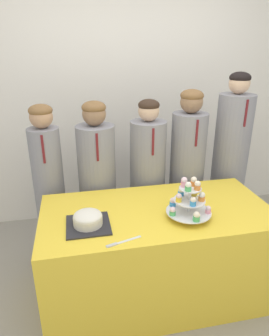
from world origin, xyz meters
The scene contains 11 objects.
ground_plane centered at (0.00, 0.00, 0.00)m, with size 16.00×16.00×0.00m, color gray.
wall_back centered at (0.00, 1.73, 1.35)m, with size 9.00×0.06×2.70m.
table centered at (0.00, 0.39, 0.37)m, with size 1.59×0.77×0.73m.
round_cake centered at (-0.48, 0.28, 0.78)m, with size 0.27×0.27×0.10m.
cake_knife centered at (-0.33, 0.06, 0.73)m, with size 0.22×0.08×0.01m.
cupcake_stand centered at (0.17, 0.25, 0.86)m, with size 0.30×0.30×0.28m.
student_0 centered at (-0.76, 0.97, 0.68)m, with size 0.25×0.25×1.39m.
student_1 centered at (-0.36, 0.97, 0.66)m, with size 0.31×0.32×1.40m.
student_2 centered at (0.07, 0.97, 0.65)m, with size 0.30×0.31×1.40m.
student_3 centered at (0.43, 0.97, 0.69)m, with size 0.30×0.31×1.46m.
student_4 centered at (0.84, 0.97, 0.75)m, with size 0.31×0.31×1.59m.
Camera 1 is at (-0.52, -1.35, 1.78)m, focal length 32.00 mm.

